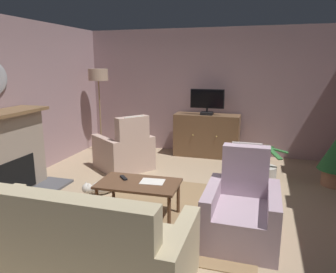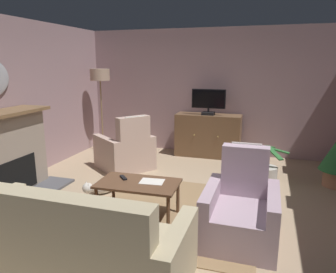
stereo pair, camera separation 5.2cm
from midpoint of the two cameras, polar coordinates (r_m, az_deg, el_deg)
ground_plane at (r=4.44m, az=0.88°, el=-13.40°), size 6.18×6.70×0.04m
wall_back at (r=7.03m, az=8.21°, el=7.89°), size 6.18×0.10×2.69m
rug_central at (r=4.40m, az=1.86°, el=-13.32°), size 2.16×2.19×0.01m
fireplace at (r=5.31m, az=-26.80°, el=-3.12°), size 0.89×1.51×1.28m
tv_cabinet at (r=6.83m, az=7.40°, el=0.01°), size 1.36×0.50×0.90m
television at (r=6.65m, az=7.51°, el=6.30°), size 0.70×0.20×0.53m
coffee_table at (r=4.11m, az=-5.02°, el=-8.89°), size 1.05×0.62×0.48m
tv_remote at (r=4.25m, az=-7.66°, el=-7.32°), size 0.15×0.16×0.02m
folded_newspaper at (r=4.10m, az=-2.52°, el=-8.07°), size 0.32×0.25×0.01m
sofa_floral at (r=3.17m, az=-16.45°, el=-18.63°), size 2.12×0.89×0.96m
armchair_angled_to_table at (r=3.78m, az=13.33°, el=-13.11°), size 0.81×0.92×1.03m
armchair_beside_cabinet at (r=6.03m, az=-7.34°, el=-2.73°), size 1.23×1.23×1.06m
potted_plant_leafy_by_curtain at (r=5.63m, az=17.29°, el=-6.08°), size 0.67×0.74×0.63m
cat at (r=5.02m, az=-11.63°, el=-8.83°), size 0.54×0.59×0.23m
floor_lamp at (r=7.18m, az=-11.87°, el=9.52°), size 0.42×0.42×1.84m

